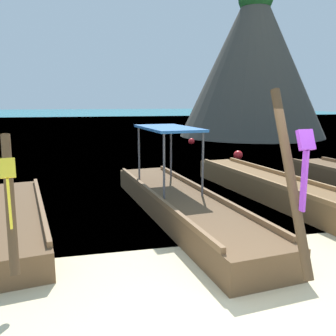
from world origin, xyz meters
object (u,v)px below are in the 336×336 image
object	(u,v)px
karst_rock	(256,61)
mooring_buoy_far	(238,155)
longtail_boat_yellow_ribbon	(17,219)
mooring_buoy_near	(191,141)
longtail_boat_violet_ribbon	(181,203)
longtail_boat_green_ribbon	(278,190)

from	to	relation	value
karst_rock	mooring_buoy_far	distance (m)	13.11
longtail_boat_yellow_ribbon	mooring_buoy_far	distance (m)	10.88
karst_rock	mooring_buoy_near	world-z (taller)	karst_rock
longtail_boat_violet_ribbon	mooring_buoy_near	distance (m)	13.76
longtail_boat_violet_ribbon	mooring_buoy_far	bearing A→B (deg)	57.35
longtail_boat_yellow_ribbon	karst_rock	world-z (taller)	karst_rock
mooring_buoy_near	mooring_buoy_far	distance (m)	5.94
longtail_boat_yellow_ribbon	longtail_boat_green_ribbon	world-z (taller)	longtail_boat_green_ribbon
karst_rock	longtail_boat_yellow_ribbon	bearing A→B (deg)	-128.12
longtail_boat_green_ribbon	mooring_buoy_far	xyz separation A→B (m)	(1.77, 6.51, -0.09)
longtail_boat_violet_ribbon	longtail_boat_green_ribbon	world-z (taller)	longtail_boat_green_ribbon
longtail_boat_violet_ribbon	longtail_boat_green_ribbon	xyz separation A→B (m)	(2.83, 0.68, -0.03)
longtail_boat_yellow_ribbon	mooring_buoy_far	bearing A→B (deg)	42.21
mooring_buoy_far	mooring_buoy_near	bearing A→B (deg)	93.99
longtail_boat_violet_ribbon	mooring_buoy_near	bearing A→B (deg)	72.27
longtail_boat_green_ribbon	longtail_boat_violet_ribbon	bearing A→B (deg)	-166.51
mooring_buoy_near	longtail_boat_yellow_ribbon	bearing A→B (deg)	-120.02
longtail_boat_yellow_ribbon	mooring_buoy_near	distance (m)	15.28
longtail_boat_violet_ribbon	karst_rock	distance (m)	21.17
longtail_boat_violet_ribbon	longtail_boat_green_ribbon	size ratio (longest dim) A/B	1.01
longtail_boat_green_ribbon	mooring_buoy_near	size ratio (longest dim) A/B	19.37
longtail_boat_yellow_ribbon	karst_rock	xyz separation A→B (m)	(13.94, 17.76, 5.26)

